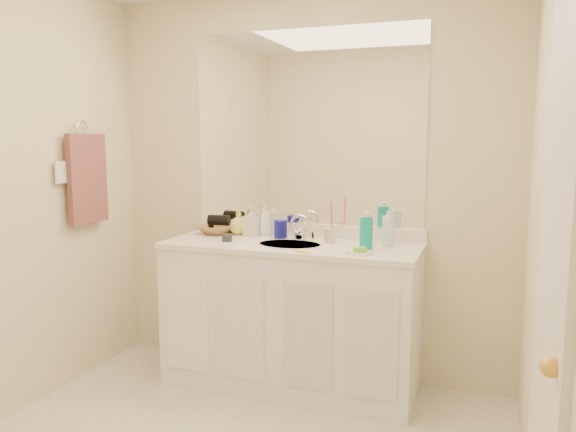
# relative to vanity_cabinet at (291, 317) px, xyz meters

# --- Properties ---
(wall_back) EXTENTS (2.60, 0.02, 2.40)m
(wall_back) POSITION_rel_vanity_cabinet_xyz_m (0.00, 0.28, 0.77)
(wall_back) COLOR beige
(wall_back) RESTS_ON floor
(wall_right) EXTENTS (0.02, 2.60, 2.40)m
(wall_right) POSITION_rel_vanity_cabinet_xyz_m (1.30, -1.02, 0.77)
(wall_right) COLOR beige
(wall_right) RESTS_ON floor
(vanity_cabinet) EXTENTS (1.50, 0.55, 0.85)m
(vanity_cabinet) POSITION_rel_vanity_cabinet_xyz_m (0.00, 0.00, 0.00)
(vanity_cabinet) COLOR white
(vanity_cabinet) RESTS_ON floor
(countertop) EXTENTS (1.52, 0.57, 0.03)m
(countertop) POSITION_rel_vanity_cabinet_xyz_m (0.00, 0.00, 0.44)
(countertop) COLOR white
(countertop) RESTS_ON vanity_cabinet
(backsplash) EXTENTS (1.52, 0.03, 0.08)m
(backsplash) POSITION_rel_vanity_cabinet_xyz_m (0.00, 0.26, 0.50)
(backsplash) COLOR white
(backsplash) RESTS_ON countertop
(sink_basin) EXTENTS (0.37, 0.37, 0.02)m
(sink_basin) POSITION_rel_vanity_cabinet_xyz_m (0.00, -0.02, 0.44)
(sink_basin) COLOR beige
(sink_basin) RESTS_ON countertop
(faucet) EXTENTS (0.02, 0.02, 0.11)m
(faucet) POSITION_rel_vanity_cabinet_xyz_m (0.00, 0.16, 0.51)
(faucet) COLOR silver
(faucet) RESTS_ON countertop
(mirror) EXTENTS (1.48, 0.01, 1.20)m
(mirror) POSITION_rel_vanity_cabinet_xyz_m (0.00, 0.27, 1.14)
(mirror) COLOR white
(mirror) RESTS_ON wall_back
(blue_mug) EXTENTS (0.10, 0.10, 0.11)m
(blue_mug) POSITION_rel_vanity_cabinet_xyz_m (-0.12, 0.14, 0.51)
(blue_mug) COLOR navy
(blue_mug) RESTS_ON countertop
(tan_cup) EXTENTS (0.08, 0.08, 0.09)m
(tan_cup) POSITION_rel_vanity_cabinet_xyz_m (0.21, 0.11, 0.50)
(tan_cup) COLOR beige
(tan_cup) RESTS_ON countertop
(toothbrush) EXTENTS (0.01, 0.04, 0.19)m
(toothbrush) POSITION_rel_vanity_cabinet_xyz_m (0.22, 0.11, 0.60)
(toothbrush) COLOR #FF4382
(toothbrush) RESTS_ON tan_cup
(mouthwash_bottle) EXTENTS (0.09, 0.09, 0.18)m
(mouthwash_bottle) POSITION_rel_vanity_cabinet_xyz_m (0.45, 0.01, 0.54)
(mouthwash_bottle) COLOR #0C9B94
(mouthwash_bottle) RESTS_ON countertop
(clear_pump_bottle) EXTENTS (0.08, 0.08, 0.17)m
(clear_pump_bottle) POSITION_rel_vanity_cabinet_xyz_m (0.55, 0.12, 0.54)
(clear_pump_bottle) COLOR white
(clear_pump_bottle) RESTS_ON countertop
(soap_dish) EXTENTS (0.14, 0.13, 0.01)m
(soap_dish) POSITION_rel_vanity_cabinet_xyz_m (0.45, -0.17, 0.46)
(soap_dish) COLOR white
(soap_dish) RESTS_ON countertop
(green_soap) EXTENTS (0.08, 0.07, 0.03)m
(green_soap) POSITION_rel_vanity_cabinet_xyz_m (0.45, -0.17, 0.48)
(green_soap) COLOR #77C830
(green_soap) RESTS_ON soap_dish
(orange_comb) EXTENTS (0.11, 0.06, 0.00)m
(orange_comb) POSITION_rel_vanity_cabinet_xyz_m (0.15, -0.23, 0.46)
(orange_comb) COLOR orange
(orange_comb) RESTS_ON countertop
(dark_jar) EXTENTS (0.08, 0.08, 0.04)m
(dark_jar) POSITION_rel_vanity_cabinet_xyz_m (-0.38, -0.07, 0.48)
(dark_jar) COLOR #2A292E
(dark_jar) RESTS_ON countertop
(soap_bottle_white) EXTENTS (0.07, 0.07, 0.19)m
(soap_bottle_white) POSITION_rel_vanity_cabinet_xyz_m (-0.25, 0.21, 0.55)
(soap_bottle_white) COLOR white
(soap_bottle_white) RESTS_ON countertop
(soap_bottle_cream) EXTENTS (0.10, 0.10, 0.18)m
(soap_bottle_cream) POSITION_rel_vanity_cabinet_xyz_m (-0.33, 0.17, 0.55)
(soap_bottle_cream) COLOR beige
(soap_bottle_cream) RESTS_ON countertop
(soap_bottle_yellow) EXTENTS (0.14, 0.14, 0.15)m
(soap_bottle_yellow) POSITION_rel_vanity_cabinet_xyz_m (-0.42, 0.18, 0.53)
(soap_bottle_yellow) COLOR #D2C351
(soap_bottle_yellow) RESTS_ON countertop
(wicker_basket) EXTENTS (0.26, 0.26, 0.06)m
(wicker_basket) POSITION_rel_vanity_cabinet_xyz_m (-0.57, 0.15, 0.48)
(wicker_basket) COLOR olive
(wicker_basket) RESTS_ON countertop
(hair_dryer) EXTENTS (0.15, 0.09, 0.07)m
(hair_dryer) POSITION_rel_vanity_cabinet_xyz_m (-0.55, 0.15, 0.54)
(hair_dryer) COLOR black
(hair_dryer) RESTS_ON wicker_basket
(towel_ring) EXTENTS (0.01, 0.11, 0.11)m
(towel_ring) POSITION_rel_vanity_cabinet_xyz_m (-1.27, -0.25, 1.12)
(towel_ring) COLOR silver
(towel_ring) RESTS_ON wall_left
(hand_towel) EXTENTS (0.04, 0.32, 0.55)m
(hand_towel) POSITION_rel_vanity_cabinet_xyz_m (-1.25, -0.25, 0.82)
(hand_towel) COLOR #56302E
(hand_towel) RESTS_ON towel_ring
(switch_plate) EXTENTS (0.01, 0.08, 0.13)m
(switch_plate) POSITION_rel_vanity_cabinet_xyz_m (-1.27, -0.45, 0.88)
(switch_plate) COLOR white
(switch_plate) RESTS_ON wall_left
(door) EXTENTS (0.02, 0.82, 2.00)m
(door) POSITION_rel_vanity_cabinet_xyz_m (1.29, -1.32, 0.57)
(door) COLOR white
(door) RESTS_ON floor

